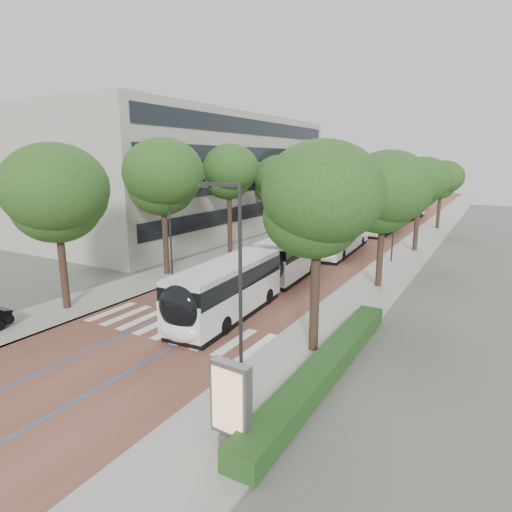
{
  "coord_description": "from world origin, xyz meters",
  "views": [
    {
      "loc": [
        14.7,
        -15.6,
        8.91
      ],
      "look_at": [
        0.45,
        9.18,
        2.4
      ],
      "focal_mm": 30.0,
      "sensor_mm": 36.0,
      "label": 1
    }
  ],
  "objects": [
    {
      "name": "lane_line_right",
      "position": [
        1.6,
        40.0,
        0.02
      ],
      "size": [
        0.12,
        126.0,
        0.01
      ],
      "primitive_type": "cube",
      "color": "#2254AB",
      "rests_on": "road"
    },
    {
      "name": "kerb_right",
      "position": [
        5.6,
        40.0,
        0.06
      ],
      "size": [
        0.2,
        140.0,
        0.14
      ],
      "primitive_type": "cube",
      "color": "gray",
      "rests_on": "ground"
    },
    {
      "name": "lamp_post_left",
      "position": [
        -6.1,
        8.0,
        4.12
      ],
      "size": [
        0.14,
        0.14,
        8.0
      ],
      "primitive_type": "cylinder",
      "color": "#2C2C2E",
      "rests_on": "sidewalk_left"
    },
    {
      "name": "road",
      "position": [
        0.0,
        40.0,
        0.01
      ],
      "size": [
        11.0,
        140.0,
        0.02
      ],
      "primitive_type": "cube",
      "color": "brown",
      "rests_on": "ground"
    },
    {
      "name": "lead_bus",
      "position": [
        1.44,
        7.6,
        1.63
      ],
      "size": [
        3.64,
        18.51,
        3.2
      ],
      "rotation": [
        0.0,
        0.0,
        0.06
      ],
      "color": "black",
      "rests_on": "ground"
    },
    {
      "name": "ad_panel",
      "position": [
        8.16,
        -5.79,
        1.6
      ],
      "size": [
        1.38,
        0.57,
        2.83
      ],
      "rotation": [
        0.0,
        0.0,
        -0.07
      ],
      "color": "#59595B",
      "rests_on": "sidewalk_right"
    },
    {
      "name": "streetlight_near",
      "position": [
        6.62,
        -3.0,
        4.82
      ],
      "size": [
        1.82,
        0.2,
        8.0
      ],
      "color": "#2C2C2E",
      "rests_on": "sidewalk_right"
    },
    {
      "name": "office_building",
      "position": [
        -19.47,
        28.0,
        7.0
      ],
      "size": [
        18.11,
        40.0,
        14.0
      ],
      "color": "#9C9A91",
      "rests_on": "ground"
    },
    {
      "name": "kerb_left",
      "position": [
        -5.6,
        40.0,
        0.06
      ],
      "size": [
        0.2,
        140.0,
        0.14
      ],
      "primitive_type": "cube",
      "color": "gray",
      "rests_on": "ground"
    },
    {
      "name": "lane_line_left",
      "position": [
        -1.6,
        40.0,
        0.02
      ],
      "size": [
        0.12,
        126.0,
        0.01
      ],
      "primitive_type": "cube",
      "color": "#2254AB",
      "rests_on": "road"
    },
    {
      "name": "trees_left",
      "position": [
        -7.5,
        23.81,
        6.98
      ],
      "size": [
        6.21,
        60.53,
        9.93
      ],
      "color": "black",
      "rests_on": "ground"
    },
    {
      "name": "zebra_crossing",
      "position": [
        0.2,
        1.0,
        0.03
      ],
      "size": [
        10.55,
        3.6,
        0.01
      ],
      "color": "silver",
      "rests_on": "ground"
    },
    {
      "name": "sidewalk_right",
      "position": [
        7.5,
        40.0,
        0.06
      ],
      "size": [
        4.0,
        140.0,
        0.12
      ],
      "primitive_type": "cube",
      "color": "gray",
      "rests_on": "ground"
    },
    {
      "name": "ground",
      "position": [
        0.0,
        0.0,
        0.0
      ],
      "size": [
        160.0,
        160.0,
        0.0
      ],
      "primitive_type": "plane",
      "color": "#51544C",
      "rests_on": "ground"
    },
    {
      "name": "bus_queued_3",
      "position": [
        1.65,
        62.62,
        1.62
      ],
      "size": [
        2.73,
        12.44,
        3.2
      ],
      "rotation": [
        0.0,
        0.0,
        0.02
      ],
      "color": "white",
      "rests_on": "ground"
    },
    {
      "name": "trees_right",
      "position": [
        7.7,
        19.88,
        6.45
      ],
      "size": [
        5.85,
        47.09,
        9.16
      ],
      "color": "black",
      "rests_on": "ground"
    },
    {
      "name": "bus_queued_1",
      "position": [
        2.17,
        37.59,
        1.62
      ],
      "size": [
        2.79,
        12.45,
        3.2
      ],
      "rotation": [
        0.0,
        0.0,
        -0.02
      ],
      "color": "white",
      "rests_on": "ground"
    },
    {
      "name": "sidewalk_left",
      "position": [
        -7.5,
        40.0,
        0.06
      ],
      "size": [
        4.0,
        140.0,
        0.12
      ],
      "primitive_type": "cube",
      "color": "gray",
      "rests_on": "ground"
    },
    {
      "name": "bus_queued_2",
      "position": [
        2.45,
        50.4,
        1.62
      ],
      "size": [
        3.33,
        12.54,
        3.2
      ],
      "rotation": [
        0.0,
        0.0,
        -0.07
      ],
      "color": "white",
      "rests_on": "ground"
    },
    {
      "name": "bus_queued_0",
      "position": [
        1.55,
        23.61,
        1.62
      ],
      "size": [
        3.22,
        12.52,
        3.2
      ],
      "rotation": [
        0.0,
        0.0,
        0.06
      ],
      "color": "white",
      "rests_on": "ground"
    },
    {
      "name": "streetlight_far",
      "position": [
        6.62,
        22.0,
        4.82
      ],
      "size": [
        1.82,
        0.2,
        8.0
      ],
      "color": "#2C2C2E",
      "rests_on": "sidewalk_right"
    },
    {
      "name": "hedge",
      "position": [
        9.1,
        0.0,
        0.52
      ],
      "size": [
        1.2,
        14.0,
        0.8
      ],
      "primitive_type": "cube",
      "color": "#183F15",
      "rests_on": "sidewalk_right"
    }
  ]
}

